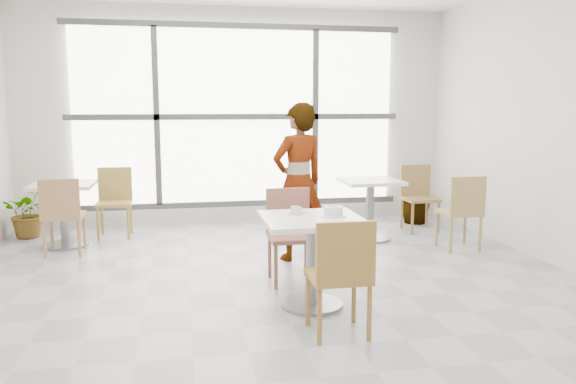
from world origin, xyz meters
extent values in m
plane|color=#9E9EA5|center=(0.00, 0.00, 0.00)|extent=(7.00, 7.00, 0.00)
plane|color=silver|center=(0.00, 3.50, 1.50)|extent=(6.00, 0.00, 6.00)
cube|color=white|center=(0.00, 3.44, 1.50)|extent=(4.40, 0.04, 2.40)
cube|color=#3F3F42|center=(0.00, 3.41, 1.50)|extent=(4.60, 0.05, 0.08)
cube|color=#3F3F42|center=(-1.10, 3.41, 1.50)|extent=(0.08, 0.05, 2.40)
cube|color=#3F3F42|center=(1.10, 3.41, 1.50)|extent=(0.08, 0.05, 2.40)
cube|color=#3F3F42|center=(0.00, 3.41, 0.28)|extent=(4.60, 0.05, 0.08)
cube|color=#3F3F42|center=(0.00, 3.41, 2.72)|extent=(4.60, 0.05, 0.08)
cube|color=white|center=(0.24, -0.07, 0.73)|extent=(0.80, 0.80, 0.04)
cylinder|color=gray|center=(0.24, -0.07, 0.35)|extent=(0.10, 0.10, 0.71)
cylinder|color=gray|center=(0.24, -0.07, 0.01)|extent=(0.52, 0.52, 0.03)
cube|color=olive|center=(0.30, -0.66, 0.43)|extent=(0.42, 0.42, 0.04)
cube|color=olive|center=(0.30, -0.85, 0.66)|extent=(0.42, 0.04, 0.42)
cylinder|color=olive|center=(0.48, -0.48, 0.21)|extent=(0.04, 0.04, 0.41)
cylinder|color=olive|center=(0.48, -0.84, 0.21)|extent=(0.04, 0.04, 0.41)
cylinder|color=olive|center=(0.12, -0.48, 0.21)|extent=(0.04, 0.04, 0.41)
cylinder|color=olive|center=(0.12, -0.84, 0.21)|extent=(0.04, 0.04, 0.41)
cube|color=#935C48|center=(0.20, 0.60, 0.43)|extent=(0.42, 0.42, 0.04)
cube|color=#935C48|center=(0.20, 0.79, 0.66)|extent=(0.42, 0.04, 0.42)
cylinder|color=#935C48|center=(0.02, 0.42, 0.21)|extent=(0.04, 0.04, 0.41)
cylinder|color=#935C48|center=(0.02, 0.78, 0.21)|extent=(0.04, 0.04, 0.41)
cylinder|color=#935C48|center=(0.38, 0.42, 0.21)|extent=(0.04, 0.04, 0.41)
cylinder|color=#935C48|center=(0.38, 0.78, 0.21)|extent=(0.04, 0.04, 0.41)
cylinder|color=silver|center=(0.42, -0.06, 0.76)|extent=(0.21, 0.21, 0.01)
cylinder|color=silver|center=(0.42, -0.06, 0.80)|extent=(0.16, 0.16, 0.07)
torus|color=silver|center=(0.42, -0.06, 0.83)|extent=(0.16, 0.16, 0.01)
cylinder|color=#C1BA82|center=(0.42, -0.06, 0.80)|extent=(0.14, 0.14, 0.05)
cylinder|color=beige|center=(0.42, -0.07, 0.83)|extent=(0.03, 0.03, 0.01)
cylinder|color=beige|center=(0.41, -0.04, 0.83)|extent=(0.03, 0.03, 0.02)
cylinder|color=#EFE39A|center=(0.41, -0.06, 0.83)|extent=(0.03, 0.03, 0.01)
cylinder|color=beige|center=(0.40, -0.05, 0.84)|extent=(0.03, 0.03, 0.01)
cylinder|color=beige|center=(0.43, -0.06, 0.83)|extent=(0.03, 0.03, 0.01)
cylinder|color=beige|center=(0.42, -0.06, 0.83)|extent=(0.03, 0.03, 0.02)
cylinder|color=beige|center=(0.39, -0.03, 0.83)|extent=(0.03, 0.03, 0.02)
cylinder|color=beige|center=(0.40, -0.10, 0.83)|extent=(0.03, 0.03, 0.02)
cylinder|color=beige|center=(0.43, -0.10, 0.83)|extent=(0.03, 0.03, 0.01)
cylinder|color=#F7E59F|center=(0.44, -0.10, 0.83)|extent=(0.03, 0.03, 0.02)
cylinder|color=#EDE699|center=(0.42, -0.06, 0.83)|extent=(0.03, 0.03, 0.01)
cylinder|color=beige|center=(0.46, -0.06, 0.83)|extent=(0.03, 0.03, 0.02)
cylinder|color=silver|center=(0.14, 0.08, 0.75)|extent=(0.13, 0.13, 0.01)
cylinder|color=silver|center=(0.14, 0.08, 0.79)|extent=(0.08, 0.08, 0.06)
torus|color=silver|center=(0.18, 0.08, 0.79)|extent=(0.05, 0.01, 0.05)
cylinder|color=black|center=(0.14, 0.08, 0.81)|extent=(0.07, 0.07, 0.00)
cube|color=#A9A8AD|center=(0.19, 0.06, 0.76)|extent=(0.09, 0.05, 0.00)
sphere|color=#A9A8AD|center=(0.22, 0.07, 0.76)|extent=(0.02, 0.02, 0.02)
imported|color=black|center=(0.43, 1.39, 0.84)|extent=(0.72, 0.60, 1.68)
cube|color=silver|center=(-2.16, 2.45, 0.73)|extent=(0.70, 0.70, 0.04)
cylinder|color=slate|center=(-2.16, 2.45, 0.35)|extent=(0.10, 0.10, 0.71)
cylinder|color=slate|center=(-2.16, 2.45, 0.01)|extent=(0.52, 0.52, 0.03)
cube|color=white|center=(1.49, 2.11, 0.73)|extent=(0.70, 0.70, 0.04)
cylinder|color=slate|center=(1.49, 2.11, 0.35)|extent=(0.10, 0.10, 0.71)
cylinder|color=slate|center=(1.49, 2.11, 0.01)|extent=(0.52, 0.52, 0.03)
cube|color=#A3774C|center=(-2.10, 2.10, 0.43)|extent=(0.42, 0.42, 0.04)
cube|color=#A3774C|center=(-2.10, 1.91, 0.66)|extent=(0.42, 0.04, 0.42)
cylinder|color=#A3774C|center=(-1.92, 2.28, 0.21)|extent=(0.04, 0.04, 0.41)
cylinder|color=#A3774C|center=(-1.92, 1.92, 0.21)|extent=(0.04, 0.04, 0.41)
cylinder|color=#A3774C|center=(-2.28, 2.28, 0.21)|extent=(0.04, 0.04, 0.41)
cylinder|color=#A3774C|center=(-2.28, 1.92, 0.21)|extent=(0.04, 0.04, 0.41)
cube|color=#A3843E|center=(-1.64, 2.84, 0.43)|extent=(0.42, 0.42, 0.04)
cube|color=#A3843E|center=(-1.64, 3.03, 0.66)|extent=(0.42, 0.04, 0.42)
cylinder|color=#A3843E|center=(-1.82, 2.66, 0.21)|extent=(0.04, 0.04, 0.41)
cylinder|color=#A3843E|center=(-1.82, 3.02, 0.21)|extent=(0.04, 0.04, 0.41)
cylinder|color=#A3843E|center=(-1.46, 2.66, 0.21)|extent=(0.04, 0.04, 0.41)
cylinder|color=#A3843E|center=(-1.46, 3.02, 0.21)|extent=(0.04, 0.04, 0.41)
cube|color=#A0874D|center=(2.34, 1.46, 0.43)|extent=(0.42, 0.42, 0.04)
cube|color=#A0874D|center=(2.34, 1.27, 0.66)|extent=(0.42, 0.04, 0.42)
cylinder|color=#A0874D|center=(2.52, 1.64, 0.21)|extent=(0.04, 0.04, 0.41)
cylinder|color=#A0874D|center=(2.52, 1.28, 0.21)|extent=(0.04, 0.04, 0.41)
cylinder|color=#A0874D|center=(2.16, 1.64, 0.21)|extent=(0.04, 0.04, 0.41)
cylinder|color=#A0874D|center=(2.16, 1.28, 0.21)|extent=(0.04, 0.04, 0.41)
cube|color=olive|center=(2.30, 2.44, 0.43)|extent=(0.42, 0.42, 0.04)
cube|color=olive|center=(2.30, 2.63, 0.66)|extent=(0.42, 0.04, 0.42)
cylinder|color=olive|center=(2.12, 2.26, 0.21)|extent=(0.04, 0.04, 0.41)
cylinder|color=olive|center=(2.12, 2.62, 0.21)|extent=(0.04, 0.04, 0.41)
cylinder|color=olive|center=(2.48, 2.26, 0.21)|extent=(0.04, 0.04, 0.41)
cylinder|color=olive|center=(2.48, 2.62, 0.21)|extent=(0.04, 0.04, 0.41)
imported|color=#497135|center=(-2.70, 3.03, 0.32)|extent=(0.68, 0.62, 0.64)
imported|color=#488946|center=(2.45, 2.94, 0.37)|extent=(0.51, 0.51, 0.74)
camera|label=1|loc=(-0.79, -4.46, 1.64)|focal=35.22mm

